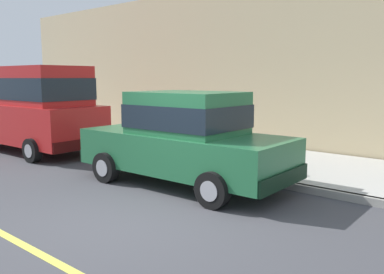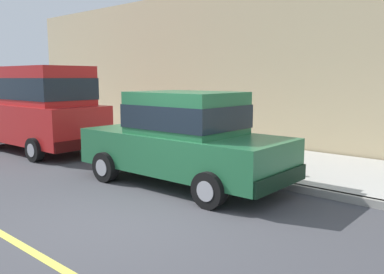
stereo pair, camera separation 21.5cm
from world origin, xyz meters
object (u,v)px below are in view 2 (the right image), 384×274
(fire_hydrant, at_px, (268,158))
(car_red_van, at_px, (37,105))
(car_green_sedan, at_px, (184,138))
(dog_grey, at_px, (205,145))

(fire_hydrant, bearing_deg, car_red_van, 102.53)
(car_red_van, height_order, fire_hydrant, car_red_van)
(car_green_sedan, bearing_deg, dog_grey, 29.98)
(car_green_sedan, height_order, dog_grey, car_green_sedan)
(car_green_sedan, distance_m, car_red_van, 6.04)
(fire_hydrant, bearing_deg, car_green_sedan, 145.49)
(car_red_van, xyz_separation_m, fire_hydrant, (1.57, -7.08, -0.92))
(car_green_sedan, relative_size, fire_hydrant, 6.41)
(car_green_sedan, height_order, car_red_van, car_red_van)
(dog_grey, bearing_deg, fire_hydrant, -106.08)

